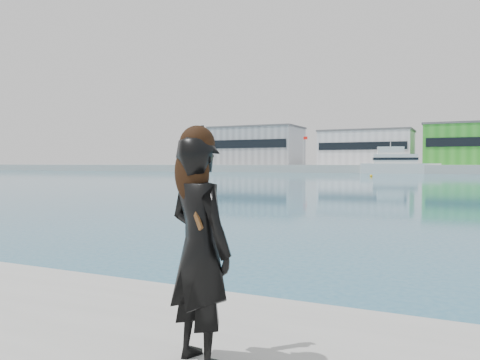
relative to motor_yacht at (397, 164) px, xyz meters
name	(u,v)px	position (x,y,z in m)	size (l,w,h in m)	color
far_quay	(454,169)	(11.99, 18.84, -1.31)	(320.00, 40.00, 2.00)	#9E9E99
warehouse_grey_left	(257,146)	(-43.01, 16.82, 5.45)	(26.52, 16.36, 11.50)	gray
warehouse_white	(367,148)	(-10.01, 16.82, 4.45)	(24.48, 15.35, 9.50)	silver
flagpole_left	(304,148)	(-25.92, 9.84, 4.22)	(1.28, 0.16, 8.00)	silver
motor_yacht	(397,164)	(0.00, 0.00, 0.00)	(18.28, 8.58, 8.23)	silver
buoy_far	(371,177)	(-0.56, -31.24, -2.31)	(0.50, 0.50, 0.50)	#FFB80D
woman	(199,242)	(11.91, -111.98, -0.61)	(0.73, 0.62, 1.79)	black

